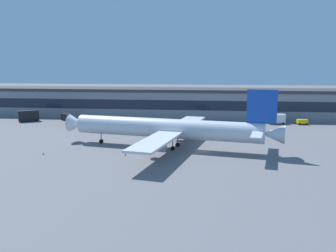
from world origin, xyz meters
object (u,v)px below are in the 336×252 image
at_px(catering_truck, 28,115).
at_px(crew_van, 66,117).
at_px(stair_truck, 277,118).
at_px(traffic_cone_0, 125,154).
at_px(traffic_cone_1, 43,153).
at_px(baggage_tug, 302,122).
at_px(airliner, 170,129).

distance_m(catering_truck, crew_van, 13.84).
xyz_separation_m(stair_truck, traffic_cone_0, (-42.93, -51.01, -1.68)).
xyz_separation_m(stair_truck, crew_van, (-77.96, -1.65, -0.52)).
bearing_deg(traffic_cone_1, catering_truck, 121.54).
relative_size(baggage_tug, traffic_cone_1, 6.91).
xyz_separation_m(catering_truck, traffic_cone_1, (28.77, -46.86, -2.01)).
height_order(catering_truck, traffic_cone_0, catering_truck).
distance_m(crew_van, baggage_tug, 86.81).
distance_m(catering_truck, traffic_cone_1, 55.03).
bearing_deg(airliner, baggage_tug, 44.79).
height_order(catering_truck, crew_van, catering_truck).
relative_size(baggage_tug, traffic_cone_0, 6.43).
bearing_deg(crew_van, traffic_cone_0, -54.63).
bearing_deg(traffic_cone_1, stair_truck, 40.10).
xyz_separation_m(catering_truck, crew_van, (13.21, 4.04, -0.83)).
xyz_separation_m(crew_van, traffic_cone_0, (35.03, -49.36, -1.16)).
bearing_deg(baggage_tug, crew_van, -179.05).
relative_size(stair_truck, crew_van, 1.17).
bearing_deg(stair_truck, catering_truck, -176.43).
bearing_deg(catering_truck, crew_van, 16.99).
bearing_deg(traffic_cone_0, airliner, 42.92).
height_order(catering_truck, traffic_cone_1, catering_truck).
height_order(airliner, traffic_cone_1, airliner).
relative_size(airliner, stair_truck, 8.86).
xyz_separation_m(baggage_tug, traffic_cone_0, (-51.77, -50.79, -0.79)).
bearing_deg(baggage_tug, traffic_cone_1, -143.70).
bearing_deg(airliner, traffic_cone_0, -137.08).
bearing_deg(crew_van, traffic_cone_1, -73.01).
distance_m(stair_truck, crew_van, 77.98).
xyz_separation_m(crew_van, baggage_tug, (86.80, 1.44, -0.37)).
xyz_separation_m(catering_truck, baggage_tug, (100.01, 5.47, -1.21)).
bearing_deg(traffic_cone_0, stair_truck, 49.92).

